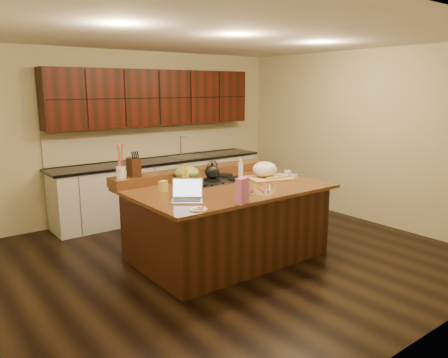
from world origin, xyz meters
TOP-DOWN VIEW (x-y plane):
  - room at (0.00, 0.00)m, footprint 5.52×5.02m
  - island at (0.00, 0.00)m, footprint 2.40×1.60m
  - back_ledge at (0.00, 0.70)m, footprint 2.40×0.30m
  - cooktop at (0.00, 0.30)m, footprint 0.92×0.52m
  - back_counter at (0.30, 2.23)m, footprint 3.70×0.66m
  - kettle at (0.00, 0.30)m, footprint 0.20×0.20m
  - green_bowl at (-0.30, 0.43)m, footprint 0.38×0.38m
  - laptop at (-0.77, -0.30)m, footprint 0.43×0.42m
  - oil_bottle at (-0.54, 0.08)m, footprint 0.09×0.09m
  - vinegar_bottle at (0.35, 0.14)m, footprint 0.07×0.07m
  - wooden_tray at (0.69, 0.03)m, footprint 0.66×0.56m
  - ramekin_a at (1.15, 0.08)m, footprint 0.12×0.12m
  - ramekin_b at (1.10, -0.10)m, footprint 0.12×0.12m
  - ramekin_c at (1.11, -0.08)m, footprint 0.12×0.12m
  - strainer_bowl at (1.08, 0.43)m, footprint 0.28×0.28m
  - kitchen_timer at (0.34, -0.42)m, footprint 0.10×0.10m
  - pink_bag at (-0.38, -0.76)m, footprint 0.17×0.13m
  - candy_plate at (-0.88, -0.68)m, footprint 0.20×0.20m
  - package_box at (-0.78, 0.20)m, footprint 0.11×0.09m
  - utensil_crock at (-1.07, 0.70)m, footprint 0.12×0.12m
  - knife_block at (-0.90, 0.70)m, footprint 0.12×0.19m
  - gumdrop_0 at (0.18, -0.39)m, footprint 0.02×0.02m
  - gumdrop_1 at (0.21, -0.53)m, footprint 0.02×0.02m
  - gumdrop_2 at (0.16, -0.45)m, footprint 0.02×0.02m
  - gumdrop_3 at (-0.17, -0.53)m, footprint 0.02×0.02m
  - gumdrop_4 at (0.03, -0.46)m, footprint 0.02×0.02m
  - gumdrop_5 at (-0.09, -0.56)m, footprint 0.02×0.02m
  - gumdrop_6 at (0.12, -0.54)m, footprint 0.02×0.02m
  - gumdrop_7 at (0.18, -0.57)m, footprint 0.02×0.02m
  - gumdrop_8 at (0.09, -0.39)m, footprint 0.02×0.02m
  - gumdrop_9 at (0.02, -0.44)m, footprint 0.02×0.02m

SIDE VIEW (x-z plane):
  - island at x=0.00m, z-range 0.00..0.92m
  - candy_plate at x=-0.88m, z-range 0.92..0.93m
  - gumdrop_0 at x=0.18m, z-range 0.92..0.94m
  - gumdrop_1 at x=0.21m, z-range 0.92..0.94m
  - gumdrop_2 at x=0.16m, z-range 0.92..0.94m
  - gumdrop_3 at x=-0.17m, z-range 0.92..0.94m
  - gumdrop_4 at x=0.03m, z-range 0.92..0.94m
  - gumdrop_5 at x=-0.09m, z-range 0.92..0.94m
  - gumdrop_6 at x=0.12m, z-range 0.92..0.94m
  - gumdrop_7 at x=0.18m, z-range 0.92..0.94m
  - gumdrop_8 at x=0.09m, z-range 0.92..0.94m
  - gumdrop_9 at x=0.02m, z-range 0.92..0.94m
  - cooktop at x=0.00m, z-range 0.91..0.96m
  - ramekin_a at x=1.15m, z-range 0.92..0.96m
  - ramekin_b at x=1.10m, z-range 0.92..0.96m
  - ramekin_c at x=1.11m, z-range 0.92..0.96m
  - kitchen_timer at x=0.34m, z-range 0.92..0.99m
  - strainer_bowl at x=1.08m, z-range 0.92..1.01m
  - back_ledge at x=0.00m, z-range 0.92..1.04m
  - back_counter at x=0.30m, z-range -0.22..2.18m
  - laptop at x=-0.77m, z-range 0.87..1.10m
  - package_box at x=-0.78m, z-range 0.92..1.05m
  - wooden_tray at x=0.69m, z-range 0.91..1.13m
  - vinegar_bottle at x=0.35m, z-range 0.92..1.17m
  - kettle at x=0.00m, z-range 0.97..1.14m
  - green_bowl at x=-0.30m, z-range 0.97..1.14m
  - oil_bottle at x=-0.54m, z-range 0.92..1.19m
  - pink_bag at x=-0.38m, z-range 0.92..1.20m
  - utensil_crock at x=-1.07m, z-range 1.04..1.18m
  - knife_block at x=-0.90m, z-range 1.04..1.27m
  - room at x=0.00m, z-range -0.01..2.71m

